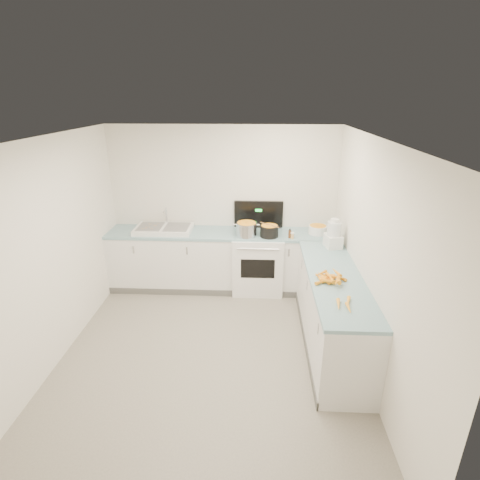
{
  "coord_description": "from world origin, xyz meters",
  "views": [
    {
      "loc": [
        0.53,
        -3.64,
        2.9
      ],
      "look_at": [
        0.3,
        1.1,
        1.05
      ],
      "focal_mm": 28.0,
      "sensor_mm": 36.0,
      "label": 1
    }
  ],
  "objects_px": {
    "stove": "(258,261)",
    "spice_jar": "(292,236)",
    "steel_pot": "(247,230)",
    "extract_bottle": "(290,234)",
    "sink": "(164,229)",
    "food_processor": "(334,235)",
    "black_pot": "(269,232)",
    "mixing_bowl": "(318,230)"
  },
  "relations": [
    {
      "from": "extract_bottle",
      "to": "food_processor",
      "type": "distance_m",
      "value": 0.66
    },
    {
      "from": "steel_pot",
      "to": "food_processor",
      "type": "height_order",
      "value": "food_processor"
    },
    {
      "from": "steel_pot",
      "to": "mixing_bowl",
      "type": "height_order",
      "value": "steel_pot"
    },
    {
      "from": "sink",
      "to": "mixing_bowl",
      "type": "xyz_separation_m",
      "value": [
        2.34,
        0.0,
        0.03
      ]
    },
    {
      "from": "stove",
      "to": "extract_bottle",
      "type": "height_order",
      "value": "stove"
    },
    {
      "from": "food_processor",
      "to": "sink",
      "type": "bearing_deg",
      "value": 168.01
    },
    {
      "from": "stove",
      "to": "black_pot",
      "type": "distance_m",
      "value": 0.58
    },
    {
      "from": "stove",
      "to": "steel_pot",
      "type": "height_order",
      "value": "stove"
    },
    {
      "from": "sink",
      "to": "black_pot",
      "type": "relative_size",
      "value": 3.21
    },
    {
      "from": "steel_pot",
      "to": "mixing_bowl",
      "type": "xyz_separation_m",
      "value": [
        1.07,
        0.15,
        -0.03
      ]
    },
    {
      "from": "mixing_bowl",
      "to": "food_processor",
      "type": "distance_m",
      "value": 0.55
    },
    {
      "from": "steel_pot",
      "to": "sink",
      "type": "bearing_deg",
      "value": 173.54
    },
    {
      "from": "spice_jar",
      "to": "extract_bottle",
      "type": "bearing_deg",
      "value": 128.46
    },
    {
      "from": "black_pot",
      "to": "food_processor",
      "type": "bearing_deg",
      "value": -23.14
    },
    {
      "from": "mixing_bowl",
      "to": "spice_jar",
      "type": "xyz_separation_m",
      "value": [
        -0.4,
        -0.24,
        -0.02
      ]
    },
    {
      "from": "mixing_bowl",
      "to": "extract_bottle",
      "type": "xyz_separation_m",
      "value": [
        -0.43,
        -0.19,
        -0.01
      ]
    },
    {
      "from": "black_pot",
      "to": "food_processor",
      "type": "xyz_separation_m",
      "value": [
        0.86,
        -0.37,
        0.1
      ]
    },
    {
      "from": "stove",
      "to": "sink",
      "type": "height_order",
      "value": "stove"
    },
    {
      "from": "mixing_bowl",
      "to": "extract_bottle",
      "type": "relative_size",
      "value": 2.44
    },
    {
      "from": "steel_pot",
      "to": "extract_bottle",
      "type": "distance_m",
      "value": 0.64
    },
    {
      "from": "mixing_bowl",
      "to": "black_pot",
      "type": "bearing_deg",
      "value": -167.78
    },
    {
      "from": "stove",
      "to": "steel_pot",
      "type": "xyz_separation_m",
      "value": [
        -0.17,
        -0.13,
        0.56
      ]
    },
    {
      "from": "sink",
      "to": "steel_pot",
      "type": "xyz_separation_m",
      "value": [
        1.28,
        -0.14,
        0.05
      ]
    },
    {
      "from": "steel_pot",
      "to": "extract_bottle",
      "type": "bearing_deg",
      "value": -4.15
    },
    {
      "from": "black_pot",
      "to": "spice_jar",
      "type": "distance_m",
      "value": 0.35
    },
    {
      "from": "stove",
      "to": "mixing_bowl",
      "type": "height_order",
      "value": "stove"
    },
    {
      "from": "stove",
      "to": "spice_jar",
      "type": "height_order",
      "value": "stove"
    },
    {
      "from": "extract_bottle",
      "to": "steel_pot",
      "type": "bearing_deg",
      "value": 175.85
    },
    {
      "from": "spice_jar",
      "to": "food_processor",
      "type": "height_order",
      "value": "food_processor"
    },
    {
      "from": "stove",
      "to": "mixing_bowl",
      "type": "relative_size",
      "value": 4.93
    },
    {
      "from": "sink",
      "to": "stove",
      "type": "bearing_deg",
      "value": -0.62
    },
    {
      "from": "sink",
      "to": "extract_bottle",
      "type": "height_order",
      "value": "sink"
    },
    {
      "from": "sink",
      "to": "food_processor",
      "type": "height_order",
      "value": "food_processor"
    },
    {
      "from": "steel_pot",
      "to": "spice_jar",
      "type": "bearing_deg",
      "value": -7.64
    },
    {
      "from": "sink",
      "to": "black_pot",
      "type": "xyz_separation_m",
      "value": [
        1.61,
        -0.16,
        0.04
      ]
    },
    {
      "from": "steel_pot",
      "to": "extract_bottle",
      "type": "xyz_separation_m",
      "value": [
        0.63,
        -0.05,
        -0.04
      ]
    },
    {
      "from": "stove",
      "to": "extract_bottle",
      "type": "xyz_separation_m",
      "value": [
        0.46,
        -0.17,
        0.52
      ]
    },
    {
      "from": "stove",
      "to": "black_pot",
      "type": "relative_size",
      "value": 5.08
    },
    {
      "from": "stove",
      "to": "steel_pot",
      "type": "distance_m",
      "value": 0.6
    },
    {
      "from": "sink",
      "to": "mixing_bowl",
      "type": "bearing_deg",
      "value": 0.04
    },
    {
      "from": "spice_jar",
      "to": "food_processor",
      "type": "xyz_separation_m",
      "value": [
        0.53,
        -0.29,
        0.14
      ]
    },
    {
      "from": "extract_bottle",
      "to": "spice_jar",
      "type": "relative_size",
      "value": 1.42
    }
  ]
}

